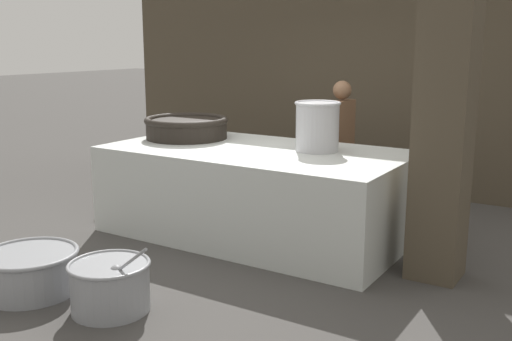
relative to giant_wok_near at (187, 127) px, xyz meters
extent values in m
plane|color=#474442|center=(1.07, -0.16, -1.09)|extent=(60.00, 60.00, 0.00)
cube|color=#4C4233|center=(1.07, 2.57, 0.86)|extent=(7.91, 0.24, 3.89)
cube|color=#4C4233|center=(3.08, -0.33, 0.86)|extent=(0.44, 0.44, 3.89)
cube|color=silver|center=(1.07, -0.16, -0.61)|extent=(3.20, 1.71, 0.95)
cylinder|color=black|center=(0.00, 0.00, -0.03)|extent=(0.95, 0.95, 0.22)
torus|color=black|center=(0.00, 0.00, 0.08)|extent=(0.99, 0.99, 0.08)
cylinder|color=#B7B7BC|center=(1.68, 0.07, 0.11)|extent=(0.45, 0.45, 0.50)
torus|color=#B7B7BC|center=(1.68, 0.07, 0.36)|extent=(0.48, 0.48, 0.03)
cylinder|color=brown|center=(1.46, 1.07, -0.69)|extent=(0.12, 0.12, 0.79)
cylinder|color=brown|center=(1.47, 1.24, -0.69)|extent=(0.12, 0.12, 0.79)
cube|color=#334C72|center=(1.47, 1.15, -0.53)|extent=(0.19, 0.24, 0.52)
cube|color=brown|center=(1.47, 1.15, 0.00)|extent=(0.16, 0.49, 0.59)
cylinder|color=brown|center=(1.36, 0.91, 0.00)|extent=(0.32, 0.10, 0.54)
cylinder|color=brown|center=(1.37, 1.39, 0.00)|extent=(0.32, 0.10, 0.54)
sphere|color=brown|center=(1.47, 1.15, 0.42)|extent=(0.22, 0.22, 0.22)
cylinder|color=gray|center=(1.12, -2.39, -0.90)|extent=(0.61, 0.61, 0.38)
torus|color=gray|center=(1.12, -2.39, -0.71)|extent=(0.64, 0.64, 0.03)
cylinder|color=orange|center=(1.12, -2.39, -0.81)|extent=(0.54, 0.54, 0.10)
cylinder|color=orange|center=(0.96, -2.37, -0.74)|extent=(0.04, 0.04, 0.04)
cylinder|color=orange|center=(1.17, -2.35, -0.75)|extent=(0.06, 0.05, 0.03)
cylinder|color=orange|center=(1.25, -2.28, -0.74)|extent=(0.05, 0.05, 0.04)
cylinder|color=orange|center=(1.11, -2.29, -0.75)|extent=(0.06, 0.05, 0.03)
cylinder|color=orange|center=(1.00, -2.29, -0.75)|extent=(0.05, 0.04, 0.04)
cylinder|color=orange|center=(1.09, -2.37, -0.75)|extent=(0.07, 0.05, 0.03)
cylinder|color=orange|center=(1.00, -2.22, -0.75)|extent=(0.05, 0.05, 0.04)
sphere|color=gray|center=(1.23, -2.42, -0.74)|extent=(0.11, 0.11, 0.11)
cylinder|color=gray|center=(1.42, -2.46, -0.60)|extent=(0.41, 0.11, 0.30)
cylinder|color=gray|center=(0.29, -2.49, -0.92)|extent=(0.78, 0.78, 0.34)
torus|color=gray|center=(0.29, -2.49, -0.75)|extent=(0.81, 0.81, 0.04)
cylinder|color=#6B9347|center=(0.29, -2.49, -0.84)|extent=(0.68, 0.68, 0.08)
camera|label=1|loc=(4.42, -5.50, 0.99)|focal=42.00mm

